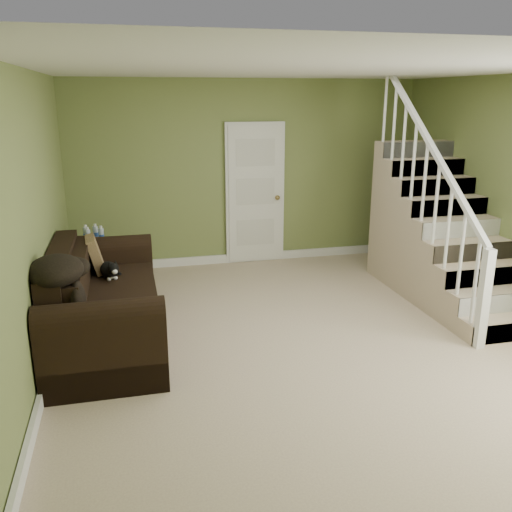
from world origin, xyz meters
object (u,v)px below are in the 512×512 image
banana (127,311)px  sofa (101,306)px  side_table (98,267)px  cat (109,270)px

banana → sofa: bearing=74.1°
sofa → side_table: 1.45m
sofa → banana: size_ratio=13.34×
banana → cat: bearing=61.1°
sofa → side_table: (-0.09, 1.45, -0.04)m
sofa → cat: size_ratio=5.05×
sofa → cat: (0.09, 0.41, 0.24)m
side_table → banana: side_table is taller
banana → side_table: bearing=61.3°
sofa → cat: bearing=77.9°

